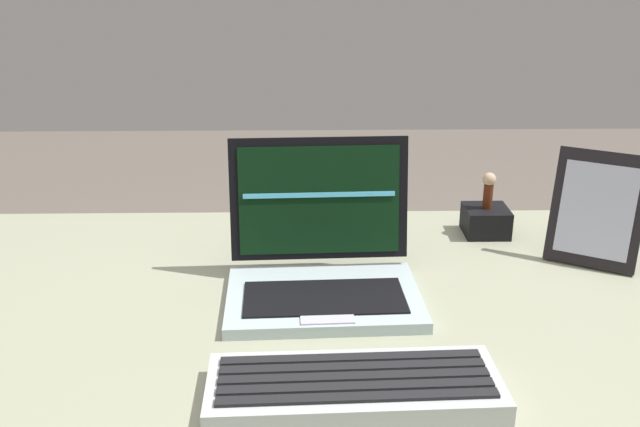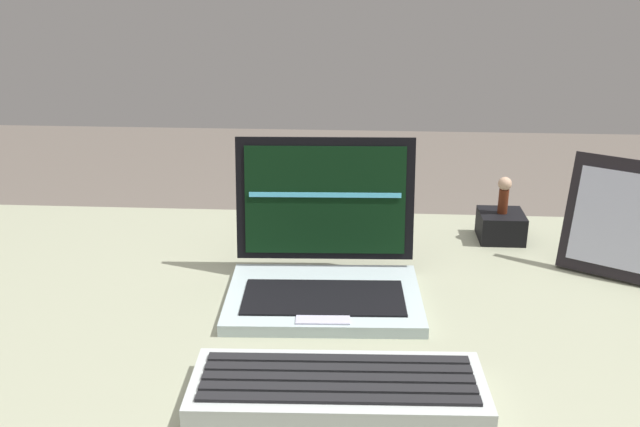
% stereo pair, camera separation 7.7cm
% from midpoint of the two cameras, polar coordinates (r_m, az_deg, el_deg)
% --- Properties ---
extents(desk, '(1.70, 0.83, 0.71)m').
position_cam_midpoint_polar(desk, '(1.09, 0.55, -10.19)').
color(desk, '#999D81').
rests_on(desk, ground).
extents(laptop_front, '(0.30, 0.25, 0.23)m').
position_cam_midpoint_polar(laptop_front, '(1.08, 2.38, -4.32)').
color(laptop_front, '#AFC2C5').
rests_on(laptop_front, desk).
extents(external_keyboard, '(0.35, 0.14, 0.03)m').
position_cam_midpoint_polar(external_keyboard, '(0.86, 4.11, -14.06)').
color(external_keyboard, '#B9C0BE').
rests_on(external_keyboard, desk).
extents(photo_frame, '(0.16, 0.12, 0.19)m').
position_cam_midpoint_polar(photo_frame, '(1.24, 24.32, -0.37)').
color(photo_frame, black).
rests_on(photo_frame, desk).
extents(figurine_stand, '(0.08, 0.08, 0.05)m').
position_cam_midpoint_polar(figurine_stand, '(1.34, 16.08, -1.01)').
color(figurine_stand, black).
rests_on(figurine_stand, desk).
extents(figurine, '(0.02, 0.02, 0.07)m').
position_cam_midpoint_polar(figurine, '(1.32, 16.35, 1.64)').
color(figurine, '#53200F').
rests_on(figurine, figurine_stand).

